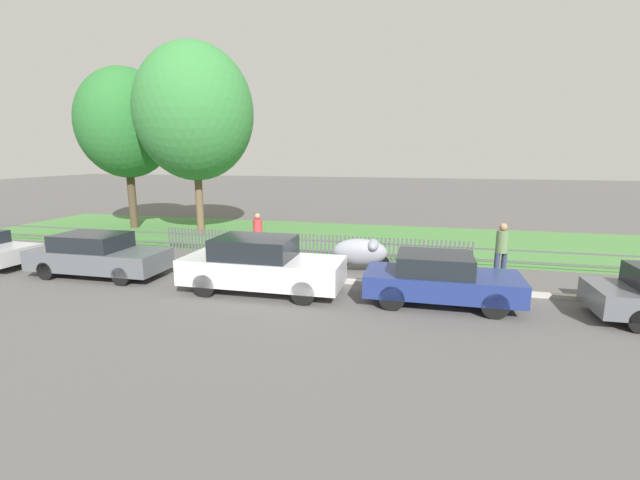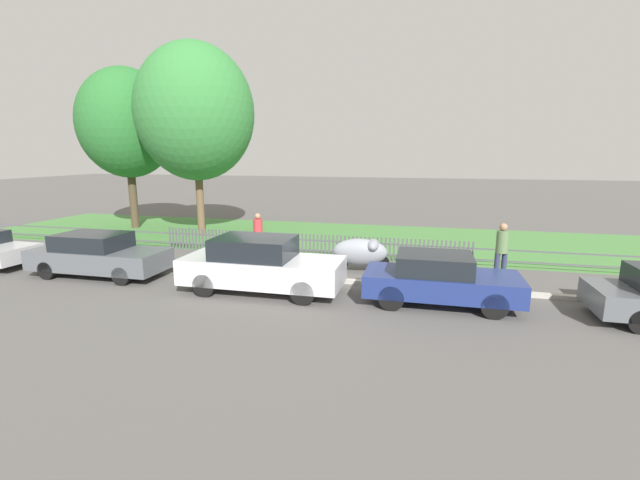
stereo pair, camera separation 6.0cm
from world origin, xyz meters
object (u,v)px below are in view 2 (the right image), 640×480
object	(u,v)px
tree_behind_motorcycle	(195,113)
pedestrian_by_lamp	(258,233)
covered_motorcycle	(361,252)
pedestrian_near_fence	(502,248)
parked_car_red_compact	(439,279)
parked_car_navy_estate	(260,265)
parked_car_black_saloon	(98,255)
tree_nearest_kerb	(127,124)

from	to	relation	value
tree_behind_motorcycle	pedestrian_by_lamp	bearing A→B (deg)	-39.92
covered_motorcycle	pedestrian_near_fence	world-z (taller)	pedestrian_near_fence
parked_car_red_compact	covered_motorcycle	size ratio (longest dim) A/B	2.00
pedestrian_near_fence	parked_car_navy_estate	bearing A→B (deg)	175.06
parked_car_black_saloon	parked_car_red_compact	distance (m)	10.65
parked_car_navy_estate	tree_nearest_kerb	size ratio (longest dim) A/B	0.56
parked_car_black_saloon	pedestrian_by_lamp	bearing A→B (deg)	40.67
tree_behind_motorcycle	covered_motorcycle	bearing A→B (deg)	-29.62
tree_behind_motorcycle	parked_car_black_saloon	bearing A→B (deg)	-86.19
parked_car_black_saloon	parked_car_navy_estate	distance (m)	5.72
tree_behind_motorcycle	pedestrian_near_fence	size ratio (longest dim) A/B	4.96
parked_car_red_compact	tree_nearest_kerb	bearing A→B (deg)	151.14
parked_car_navy_estate	parked_car_black_saloon	bearing A→B (deg)	176.91
parked_car_red_compact	pedestrian_near_fence	distance (m)	3.38
parked_car_navy_estate	covered_motorcycle	size ratio (longest dim) A/B	2.32
pedestrian_near_fence	parked_car_black_saloon	bearing A→B (deg)	163.94
parked_car_navy_estate	tree_behind_motorcycle	bearing A→B (deg)	128.39
tree_nearest_kerb	pedestrian_by_lamp	size ratio (longest dim) A/B	4.82
tree_nearest_kerb	covered_motorcycle	bearing A→B (deg)	-23.87
parked_car_red_compact	pedestrian_by_lamp	distance (m)	7.56
tree_behind_motorcycle	pedestrian_near_fence	world-z (taller)	tree_behind_motorcycle
parked_car_navy_estate	pedestrian_near_fence	size ratio (longest dim) A/B	2.55
parked_car_navy_estate	parked_car_red_compact	distance (m)	4.93
parked_car_red_compact	pedestrian_near_fence	size ratio (longest dim) A/B	2.20
parked_car_black_saloon	covered_motorcycle	size ratio (longest dim) A/B	2.22
parked_car_red_compact	tree_behind_motorcycle	bearing A→B (deg)	145.41
parked_car_black_saloon	pedestrian_by_lamp	world-z (taller)	pedestrian_by_lamp
tree_behind_motorcycle	pedestrian_near_fence	bearing A→B (deg)	-20.05
parked_car_black_saloon	parked_car_navy_estate	size ratio (longest dim) A/B	0.96
covered_motorcycle	tree_behind_motorcycle	xyz separation A→B (m)	(-8.69, 4.94, 5.09)
parked_car_black_saloon	covered_motorcycle	distance (m)	8.57
pedestrian_near_fence	pedestrian_by_lamp	world-z (taller)	pedestrian_near_fence
parked_car_red_compact	covered_motorcycle	world-z (taller)	parked_car_red_compact
parked_car_red_compact	tree_nearest_kerb	distance (m)	18.32
pedestrian_near_fence	pedestrian_by_lamp	size ratio (longest dim) A/B	1.06
tree_behind_motorcycle	pedestrian_by_lamp	xyz separation A→B (m)	(4.56, -3.82, -4.82)
parked_car_navy_estate	tree_nearest_kerb	world-z (taller)	tree_nearest_kerb
parked_car_navy_estate	tree_nearest_kerb	xyz separation A→B (m)	(-10.65, 8.55, 4.62)
tree_behind_motorcycle	parked_car_navy_estate	bearing A→B (deg)	-51.04
parked_car_black_saloon	tree_behind_motorcycle	bearing A→B (deg)	92.88
covered_motorcycle	tree_nearest_kerb	xyz separation A→B (m)	(-13.13, 5.81, 4.72)
tree_nearest_kerb	pedestrian_near_fence	xyz separation A→B (m)	(17.49, -5.63, -4.40)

